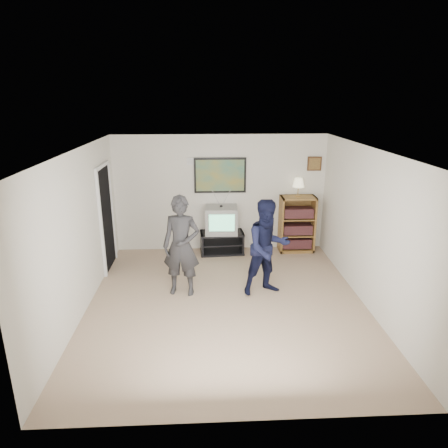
{
  "coord_description": "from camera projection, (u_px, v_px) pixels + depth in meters",
  "views": [
    {
      "loc": [
        -0.34,
        -5.83,
        3.26
      ],
      "look_at": [
        -0.01,
        0.69,
        1.15
      ],
      "focal_mm": 32.0,
      "sensor_mm": 36.0,
      "label": 1
    }
  ],
  "objects": [
    {
      "name": "poster",
      "position": [
        220.0,
        175.0,
        8.4
      ],
      "size": [
        1.1,
        0.03,
        0.75
      ],
      "primitive_type": "cube",
      "color": "black",
      "rests_on": "room_shell"
    },
    {
      "name": "controller_left",
      "position": [
        179.0,
        228.0,
        6.77
      ],
      "size": [
        0.07,
        0.12,
        0.03
      ],
      "primitive_type": "cube",
      "rotation": [
        0.0,
        0.0,
        -0.36
      ],
      "color": "white",
      "rests_on": "person_tall"
    },
    {
      "name": "person_short",
      "position": [
        268.0,
        248.0,
        6.68
      ],
      "size": [
        0.96,
        0.84,
        1.66
      ],
      "primitive_type": "imported",
      "rotation": [
        0.0,
        0.0,
        0.3
      ],
      "color": "black",
      "rests_on": "room_shell"
    },
    {
      "name": "doorway",
      "position": [
        106.0,
        219.0,
        7.67
      ],
      "size": [
        0.03,
        0.85,
        2.0
      ],
      "primitive_type": "cube",
      "color": "black",
      "rests_on": "room_shell"
    },
    {
      "name": "media_stand",
      "position": [
        222.0,
        242.0,
        8.61
      ],
      "size": [
        0.96,
        0.57,
        0.46
      ],
      "rotation": [
        0.0,
        0.0,
        0.06
      ],
      "color": "black",
      "rests_on": "room_shell"
    },
    {
      "name": "crt_television",
      "position": [
        221.0,
        220.0,
        8.45
      ],
      "size": [
        0.69,
        0.58,
        0.57
      ],
      "primitive_type": null,
      "rotation": [
        0.0,
        0.0,
        -0.03
      ],
      "color": "gray",
      "rests_on": "media_stand"
    },
    {
      "name": "small_picture",
      "position": [
        314.0,
        164.0,
        8.43
      ],
      "size": [
        0.3,
        0.03,
        0.3
      ],
      "primitive_type": "cube",
      "color": "#382611",
      "rests_on": "room_shell"
    },
    {
      "name": "air_vent",
      "position": [
        194.0,
        161.0,
        8.29
      ],
      "size": [
        0.28,
        0.02,
        0.14
      ],
      "primitive_type": "cube",
      "color": "white",
      "rests_on": "room_shell"
    },
    {
      "name": "controller_right",
      "position": [
        265.0,
        227.0,
        6.86
      ],
      "size": [
        0.05,
        0.12,
        0.03
      ],
      "primitive_type": "cube",
      "rotation": [
        0.0,
        0.0,
        -0.17
      ],
      "color": "white",
      "rests_on": "person_short"
    },
    {
      "name": "room_shell",
      "position": [
        226.0,
        225.0,
        6.51
      ],
      "size": [
        4.51,
        5.0,
        2.51
      ],
      "color": "#92755C",
      "rests_on": "ground"
    },
    {
      "name": "person_tall",
      "position": [
        181.0,
        246.0,
        6.66
      ],
      "size": [
        0.69,
        0.51,
        1.72
      ],
      "primitive_type": "imported",
      "rotation": [
        0.0,
        0.0,
        -0.17
      ],
      "color": "#262628",
      "rests_on": "room_shell"
    },
    {
      "name": "table_lamp",
      "position": [
        298.0,
        187.0,
        8.41
      ],
      "size": [
        0.25,
        0.25,
        0.39
      ],
      "primitive_type": null,
      "color": "#FFF5C1",
      "rests_on": "bookshelf"
    },
    {
      "name": "bookshelf",
      "position": [
        297.0,
        224.0,
        8.62
      ],
      "size": [
        0.74,
        0.42,
        1.22
      ],
      "primitive_type": null,
      "color": "brown",
      "rests_on": "room_shell"
    }
  ]
}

